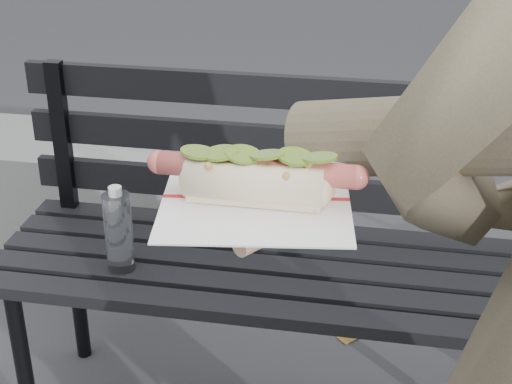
% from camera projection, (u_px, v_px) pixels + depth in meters
% --- Properties ---
extents(park_bench, '(1.50, 0.44, 0.88)m').
position_uv_depth(park_bench, '(309.00, 236.00, 1.87)').
color(park_bench, black).
rests_on(park_bench, ground).
extents(concrete_block, '(1.20, 0.40, 0.40)m').
position_uv_depth(concrete_block, '(40.00, 189.00, 2.82)').
color(concrete_block, slate).
rests_on(concrete_block, ground).
extents(held_hotdog, '(0.63, 0.32, 0.20)m').
position_uv_depth(held_hotdog, '(453.00, 149.00, 0.81)').
color(held_hotdog, brown).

